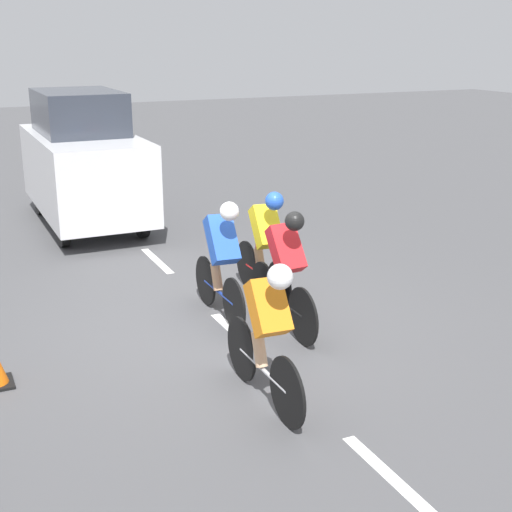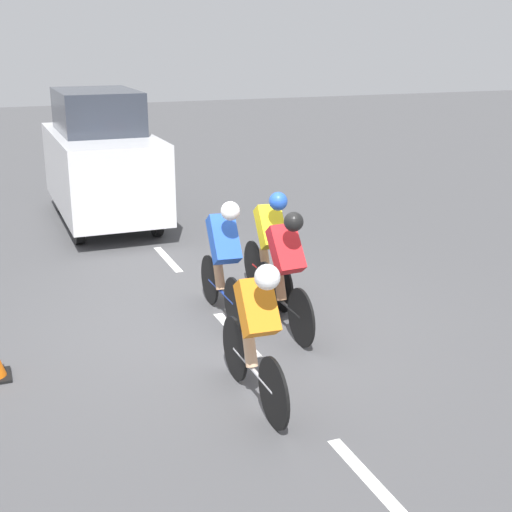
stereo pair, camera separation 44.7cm
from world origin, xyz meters
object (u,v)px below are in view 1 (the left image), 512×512
Objects in this scene: cyclist_yellow at (266,242)px; support_car at (84,161)px; cyclist_blue at (222,256)px; cyclist_red at (285,267)px; cyclist_orange at (267,329)px.

cyclist_yellow is 5.19m from support_car.
cyclist_blue is 0.85m from cyclist_yellow.
support_car is at bearing -84.28° from cyclist_blue.
cyclist_blue is 0.40× the size of support_car.
cyclist_blue is 0.86m from cyclist_red.
cyclist_red is at bearing -122.25° from cyclist_orange.
support_car is (0.11, -7.57, 0.41)m from cyclist_orange.
cyclist_orange is 0.98× the size of cyclist_red.
cyclist_blue is 5.41m from support_car.
cyclist_blue is at bearing -101.12° from cyclist_orange.
support_car is at bearing -75.33° from cyclist_yellow.
cyclist_yellow is at bearing -154.78° from cyclist_blue.
cyclist_orange is at bearing 78.88° from cyclist_blue.
cyclist_orange is at bearing 64.83° from cyclist_yellow.
cyclist_red reaches higher than cyclist_yellow.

